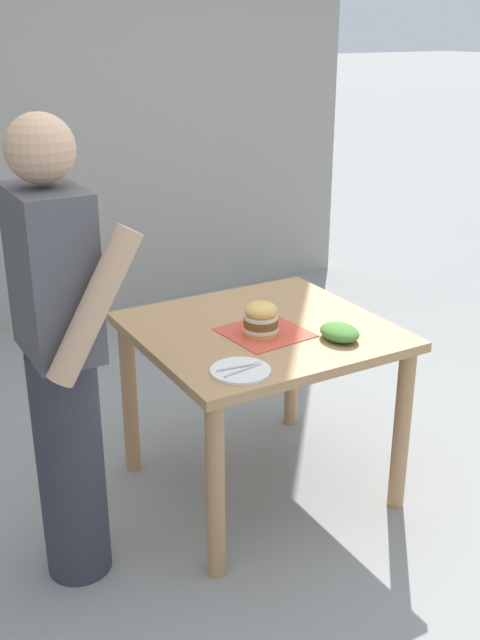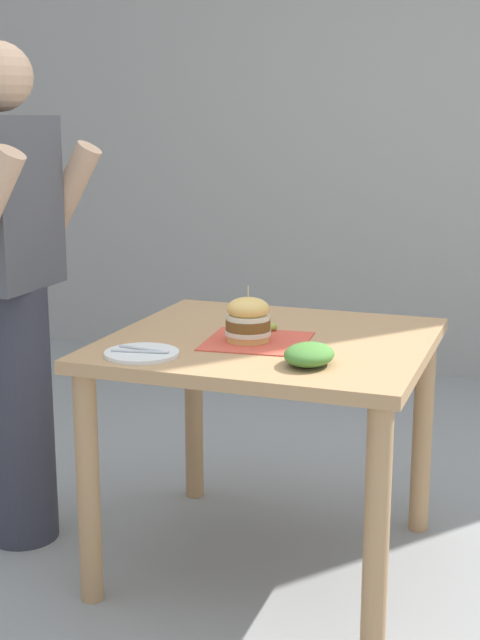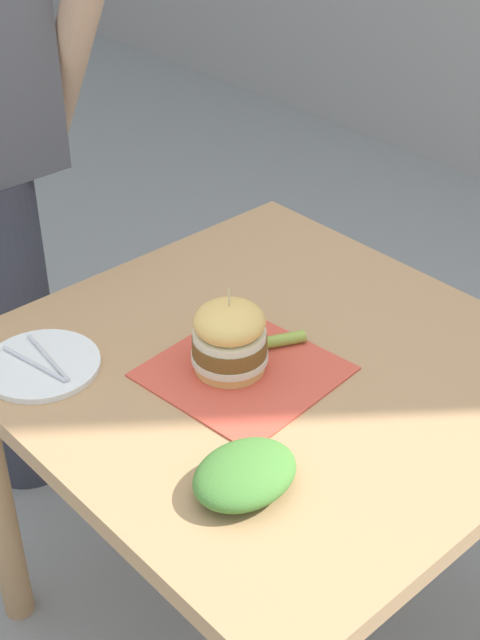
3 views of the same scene
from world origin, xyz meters
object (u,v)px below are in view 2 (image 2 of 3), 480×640
side_salad (309,354)px  diner_across_table (12,292)px  pickle_spear (266,329)px  sandwich (248,319)px  patio_table (269,376)px  side_plate_with_forks (142,353)px

side_salad → diner_across_table: bearing=82.2°
pickle_spear → side_salad: 0.39m
diner_across_table → sandwich: bearing=-87.0°
patio_table → side_plate_with_forks: size_ratio=4.52×
patio_table → diner_across_table: size_ratio=0.59×
patio_table → side_salad: (-0.26, -0.20, 0.16)m
side_plate_with_forks → side_salad: (0.07, -0.49, 0.02)m
side_plate_with_forks → patio_table: bearing=-40.9°
patio_table → side_salad: 0.37m
side_plate_with_forks → diner_across_table: (0.21, 0.58, 0.11)m
pickle_spear → side_salad: size_ratio=0.47×
side_salad → pickle_spear: bearing=36.4°
pickle_spear → patio_table: bearing=-149.2°
sandwich → side_salad: 0.32m
pickle_spear → side_plate_with_forks: size_ratio=0.39×
side_salad → patio_table: bearing=37.3°
sandwich → pickle_spear: 0.14m
side_salad → diner_across_table: diner_across_table is taller
patio_table → diner_across_table: 0.91m
pickle_spear → side_plate_with_forks: bearing=146.1°
sandwich → side_plate_with_forks: sandwich is taller
sandwich → side_plate_with_forks: 0.36m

